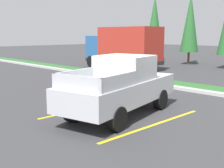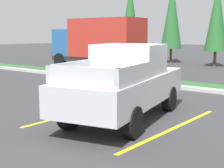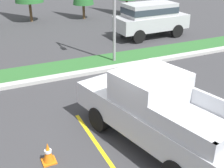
# 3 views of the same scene
# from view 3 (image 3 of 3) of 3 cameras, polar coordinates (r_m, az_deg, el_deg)

# --- Properties ---
(ground_plane) EXTENTS (120.00, 120.00, 0.00)m
(ground_plane) POSITION_cam_3_polar(r_m,az_deg,el_deg) (9.23, 4.96, -9.21)
(ground_plane) COLOR #38383A
(parking_line_near) EXTENTS (0.12, 4.80, 0.01)m
(parking_line_near) POSITION_cam_3_polar(r_m,az_deg,el_deg) (8.25, -1.25, -13.80)
(parking_line_near) COLOR yellow
(parking_line_near) RESTS_ON ground
(parking_line_far) EXTENTS (0.12, 4.80, 0.01)m
(parking_line_far) POSITION_cam_3_polar(r_m,az_deg,el_deg) (9.67, 16.00, -8.44)
(parking_line_far) COLOR yellow
(parking_line_far) RESTS_ON ground
(curb_strip) EXTENTS (56.00, 0.40, 0.15)m
(curb_strip) POSITION_cam_3_polar(r_m,az_deg,el_deg) (13.24, -5.72, 2.11)
(curb_strip) COLOR #B2B2AD
(curb_strip) RESTS_ON ground
(grass_median) EXTENTS (56.00, 1.80, 0.06)m
(grass_median) POSITION_cam_3_polar(r_m,az_deg,el_deg) (14.23, -7.21, 3.48)
(grass_median) COLOR #2D662D
(grass_median) RESTS_ON ground
(pickup_truck_main) EXTENTS (3.03, 5.51, 2.10)m
(pickup_truck_main) POSITION_cam_3_polar(r_m,az_deg,el_deg) (8.33, 8.32, -5.07)
(pickup_truck_main) COLOR black
(pickup_truck_main) RESTS_ON ground
(suv_distant) EXTENTS (4.66, 2.08, 2.10)m
(suv_distant) POSITION_cam_3_polar(r_m,az_deg,el_deg) (18.89, 7.40, 12.61)
(suv_distant) COLOR black
(suv_distant) RESTS_ON ground
(traffic_cone) EXTENTS (0.36, 0.36, 0.60)m
(traffic_cone) POSITION_cam_3_polar(r_m,az_deg,el_deg) (8.08, -12.18, -12.81)
(traffic_cone) COLOR orange
(traffic_cone) RESTS_ON ground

